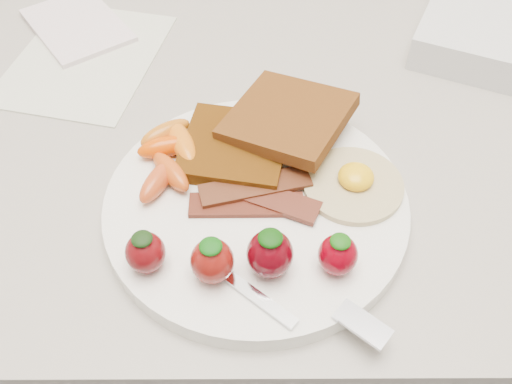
{
  "coord_description": "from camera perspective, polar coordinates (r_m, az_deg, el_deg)",
  "views": [
    {
      "loc": [
        -0.02,
        1.23,
        1.31
      ],
      "look_at": [
        -0.02,
        1.56,
        0.93
      ],
      "focal_mm": 40.0,
      "sensor_mm": 36.0,
      "label": 1
    }
  ],
  "objects": [
    {
      "name": "counter",
      "position": [
        0.97,
        1.21,
        -11.88
      ],
      "size": [
        2.0,
        0.6,
        0.9
      ],
      "primitive_type": "cube",
      "color": "gray",
      "rests_on": "ground"
    },
    {
      "name": "plate",
      "position": [
        0.51,
        -0.0,
        -1.38
      ],
      "size": [
        0.27,
        0.27,
        0.02
      ],
      "primitive_type": "cylinder",
      "color": "white",
      "rests_on": "counter"
    },
    {
      "name": "toast_lower",
      "position": [
        0.54,
        -2.15,
        4.53
      ],
      "size": [
        0.11,
        0.11,
        0.01
      ],
      "primitive_type": "cube",
      "rotation": [
        0.0,
        0.0,
        -0.18
      ],
      "color": "#391B03",
      "rests_on": "plate"
    },
    {
      "name": "toast_upper",
      "position": [
        0.55,
        3.2,
        7.44
      ],
      "size": [
        0.14,
        0.14,
        0.02
      ],
      "primitive_type": "cube",
      "rotation": [
        0.0,
        -0.1,
        -0.5
      ],
      "color": "#361408",
      "rests_on": "toast_lower"
    },
    {
      "name": "fried_egg",
      "position": [
        0.52,
        9.76,
        0.94
      ],
      "size": [
        0.11,
        0.11,
        0.02
      ],
      "color": "beige",
      "rests_on": "plate"
    },
    {
      "name": "bacon_strips",
      "position": [
        0.5,
        -0.06,
        -0.39
      ],
      "size": [
        0.12,
        0.07,
        0.01
      ],
      "color": "#360A06",
      "rests_on": "plate"
    },
    {
      "name": "baby_carrots",
      "position": [
        0.53,
        -8.66,
        3.81
      ],
      "size": [
        0.07,
        0.11,
        0.02
      ],
      "color": "#DD4600",
      "rests_on": "plate"
    },
    {
      "name": "strawberries",
      "position": [
        0.44,
        -1.39,
        -6.32
      ],
      "size": [
        0.18,
        0.04,
        0.05
      ],
      "color": "#5A090C",
      "rests_on": "plate"
    },
    {
      "name": "fork",
      "position": [
        0.44,
        4.02,
        -11.03
      ],
      "size": [
        0.15,
        0.09,
        0.0
      ],
      "color": "white",
      "rests_on": "plate"
    },
    {
      "name": "paper_sheet",
      "position": [
        0.71,
        -16.65,
        12.69
      ],
      "size": [
        0.2,
        0.24,
        0.0
      ],
      "primitive_type": "cube",
      "rotation": [
        0.0,
        0.0,
        -0.23
      ],
      "color": "beige",
      "rests_on": "counter"
    },
    {
      "name": "notepad",
      "position": [
        0.76,
        -17.45,
        15.63
      ],
      "size": [
        0.16,
        0.17,
        0.01
      ],
      "primitive_type": "cube",
      "rotation": [
        0.0,
        0.0,
        0.61
      ],
      "color": "silver",
      "rests_on": "paper_sheet"
    }
  ]
}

